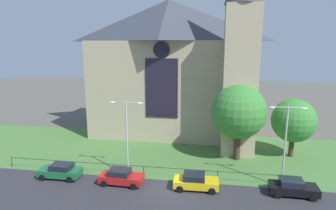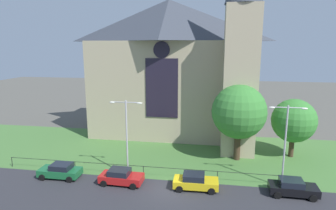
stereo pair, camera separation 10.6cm
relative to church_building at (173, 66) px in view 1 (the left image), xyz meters
name	(u,v)px [view 1 (the left image)]	position (x,y,z in m)	size (l,w,h in m)	color
ground	(179,152)	(2.04, -8.53, -10.27)	(160.00, 160.00, 0.00)	#56544C
road_asphalt	(163,201)	(2.04, -20.53, -10.27)	(120.00, 8.00, 0.01)	#2D2D33
grass_verge	(177,158)	(2.04, -10.53, -10.27)	(120.00, 20.00, 0.01)	#477538
church_building	(173,66)	(0.00, 0.00, 0.00)	(23.20, 16.20, 26.00)	tan
iron_railing	(144,168)	(-0.77, -16.03, -9.30)	(30.33, 0.07, 1.13)	black
tree_right_near	(239,112)	(9.11, -9.80, -4.46)	(6.31, 6.31, 8.99)	#423021
tree_right_far	(294,121)	(15.72, -7.82, -5.76)	(5.22, 5.22, 7.15)	#423021
streetlamp_near	(127,129)	(-2.42, -16.13, -5.15)	(3.37, 0.26, 8.01)	#B2B2B7
streetlamp_far	(286,136)	(12.86, -16.13, -5.16)	(3.37, 0.26, 8.01)	#B2B2B7
parked_car_green	(60,171)	(-9.11, -17.68, -9.53)	(4.21, 2.04, 1.51)	#196033
parked_car_red	(121,177)	(-2.54, -17.98, -9.53)	(4.26, 2.14, 1.51)	#B21919
parked_car_yellow	(196,181)	(4.72, -17.82, -9.53)	(4.24, 2.11, 1.51)	gold
parked_car_black	(293,187)	(13.48, -17.57, -9.53)	(4.24, 2.11, 1.51)	black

